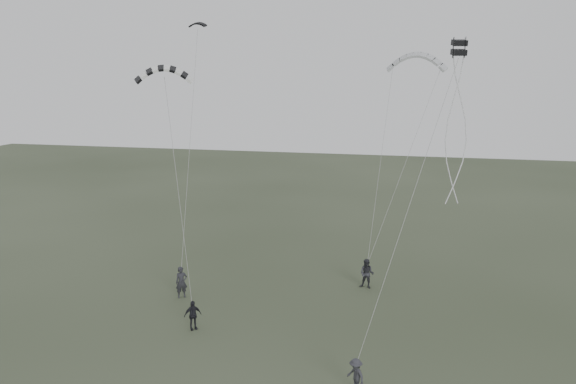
% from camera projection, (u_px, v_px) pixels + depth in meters
% --- Properties ---
extents(ground, '(140.00, 140.00, 0.00)m').
position_uv_depth(ground, '(247.00, 340.00, 29.46)').
color(ground, '#303925').
rests_on(ground, ground).
extents(flyer_left, '(0.86, 0.80, 1.98)m').
position_uv_depth(flyer_left, '(182.00, 282.00, 34.83)').
color(flyer_left, '#222328').
rests_on(flyer_left, ground).
extents(flyer_right, '(1.08, 0.92, 1.95)m').
position_uv_depth(flyer_right, '(367.00, 274.00, 36.34)').
color(flyer_right, '#28282E').
rests_on(flyer_right, ground).
extents(flyer_center, '(1.00, 0.92, 1.64)m').
position_uv_depth(flyer_center, '(193.00, 315.00, 30.50)').
color(flyer_center, black).
rests_on(flyer_center, ground).
extents(flyer_far, '(1.14, 1.13, 1.57)m').
position_uv_depth(flyer_far, '(356.00, 376.00, 24.46)').
color(flyer_far, '#2C2C31').
rests_on(flyer_far, ground).
extents(kite_dark_small, '(1.35, 0.68, 0.55)m').
position_uv_depth(kite_dark_small, '(197.00, 23.00, 38.94)').
color(kite_dark_small, black).
rests_on(kite_dark_small, flyer_left).
extents(kite_pale_large, '(4.23, 1.83, 1.88)m').
position_uv_depth(kite_pale_large, '(417.00, 55.00, 38.87)').
color(kite_pale_large, '#ACAEB2').
rests_on(kite_pale_large, flyer_right).
extents(kite_striped, '(3.41, 2.33, 1.43)m').
position_uv_depth(kite_striped, '(164.00, 68.00, 31.59)').
color(kite_striped, black).
rests_on(kite_striped, flyer_center).
extents(kite_box, '(0.78, 0.85, 0.78)m').
position_uv_depth(kite_box, '(459.00, 48.00, 26.51)').
color(kite_box, black).
rests_on(kite_box, flyer_far).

